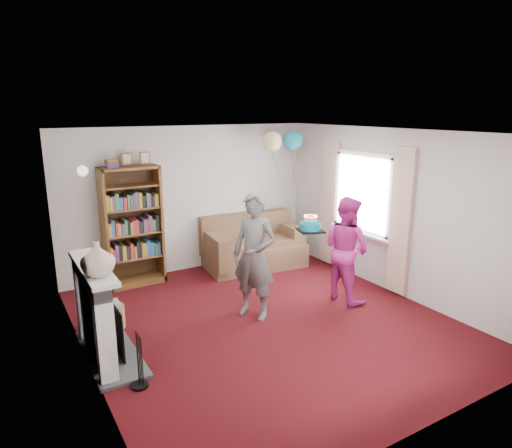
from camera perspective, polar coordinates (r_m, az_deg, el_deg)
ground at (r=6.26m, az=1.29°, el=-12.12°), size 5.00×5.00×0.00m
wall_back at (r=7.99m, az=-8.25°, el=3.10°), size 4.50×0.02×2.50m
wall_left at (r=5.04m, az=-21.06°, el=-4.43°), size 0.02×5.00×2.50m
wall_right at (r=7.23m, az=16.72°, el=1.45°), size 0.02×5.00×2.50m
ceiling at (r=5.61m, az=1.44°, el=11.45°), size 4.50×5.00×0.01m
fireplace at (r=5.51m, az=-18.94°, el=-10.91°), size 0.55×1.80×1.12m
window_bay at (r=7.61m, az=13.12°, el=1.95°), size 0.14×2.02×2.20m
wall_sconce at (r=7.27m, az=-20.87°, el=6.24°), size 0.16×0.23×0.16m
bookcase at (r=7.52m, az=-15.27°, el=-0.41°), size 0.91×0.42×2.12m
sofa at (r=8.26m, az=-0.47°, el=-2.87°), size 1.74×0.92×0.92m
wicker_basket at (r=6.34m, az=-17.85°, el=-10.92°), size 0.39×0.39×0.35m
person_striped at (r=6.11m, az=-0.22°, el=-4.00°), size 0.67×0.75×1.73m
person_magenta at (r=6.82m, az=11.20°, el=-3.07°), size 0.67×0.82×1.56m
birthday_cake at (r=6.40m, az=6.82°, el=-0.29°), size 0.34×0.34×0.22m
balloons at (r=8.15m, az=3.36°, el=10.32°), size 0.79×0.38×1.72m
mantel_vase at (r=4.90m, az=-19.20°, el=-4.10°), size 0.42×0.42×0.36m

